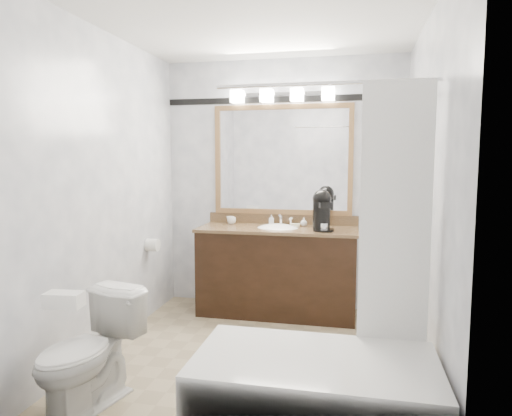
# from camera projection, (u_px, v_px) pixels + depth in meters

# --- Properties ---
(room) EXTENTS (2.42, 2.62, 2.52)m
(room) POSITION_uv_depth(u_px,v_px,m) (255.00, 194.00, 3.36)
(room) COLOR tan
(room) RESTS_ON ground
(vanity) EXTENTS (1.53, 0.58, 0.97)m
(vanity) POSITION_uv_depth(u_px,v_px,m) (277.00, 269.00, 4.44)
(vanity) COLOR black
(vanity) RESTS_ON ground
(mirror) EXTENTS (1.40, 0.04, 1.10)m
(mirror) POSITION_uv_depth(u_px,v_px,m) (282.00, 160.00, 4.58)
(mirror) COLOR #9E7447
(mirror) RESTS_ON room
(vanity_light_bar) EXTENTS (1.02, 0.14, 0.12)m
(vanity_light_bar) POSITION_uv_depth(u_px,v_px,m) (282.00, 95.00, 4.46)
(vanity_light_bar) COLOR silver
(vanity_light_bar) RESTS_ON room
(accent_stripe) EXTENTS (2.40, 0.01, 0.06)m
(accent_stripe) POSITION_uv_depth(u_px,v_px,m) (283.00, 99.00, 4.53)
(accent_stripe) COLOR black
(accent_stripe) RESTS_ON room
(bathtub) EXTENTS (1.30, 0.75, 1.96)m
(bathtub) POSITION_uv_depth(u_px,v_px,m) (319.00, 386.00, 2.48)
(bathtub) COLOR white
(bathtub) RESTS_ON ground
(tp_roll) EXTENTS (0.11, 0.12, 0.12)m
(tp_roll) POSITION_uv_depth(u_px,v_px,m) (153.00, 245.00, 4.31)
(tp_roll) COLOR white
(tp_roll) RESTS_ON room
(toilet) EXTENTS (0.54, 0.76, 0.70)m
(toilet) POSITION_uv_depth(u_px,v_px,m) (87.00, 353.00, 2.74)
(toilet) COLOR white
(toilet) RESTS_ON ground
(tissue_box) EXTENTS (0.21, 0.13, 0.08)m
(tissue_box) POSITION_uv_depth(u_px,v_px,m) (64.00, 300.00, 2.51)
(tissue_box) COLOR white
(tissue_box) RESTS_ON toilet
(coffee_maker) EXTENTS (0.21, 0.24, 0.38)m
(coffee_maker) POSITION_uv_depth(u_px,v_px,m) (322.00, 209.00, 4.23)
(coffee_maker) COLOR black
(coffee_maker) RESTS_ON vanity
(cup_left) EXTENTS (0.10, 0.10, 0.07)m
(cup_left) POSITION_uv_depth(u_px,v_px,m) (232.00, 221.00, 4.64)
(cup_left) COLOR white
(cup_left) RESTS_ON vanity
(cup_right) EXTENTS (0.10, 0.10, 0.07)m
(cup_right) POSITION_uv_depth(u_px,v_px,m) (230.00, 220.00, 4.67)
(cup_right) COLOR white
(cup_right) RESTS_ON vanity
(soap_bottle_a) EXTENTS (0.05, 0.06, 0.11)m
(soap_bottle_a) POSITION_uv_depth(u_px,v_px,m) (271.00, 220.00, 4.55)
(soap_bottle_a) COLOR white
(soap_bottle_a) RESTS_ON vanity
(soap_bottle_b) EXTENTS (0.08, 0.08, 0.08)m
(soap_bottle_b) POSITION_uv_depth(u_px,v_px,m) (304.00, 222.00, 4.50)
(soap_bottle_b) COLOR white
(soap_bottle_b) RESTS_ON vanity
(soap_bar) EXTENTS (0.09, 0.06, 0.03)m
(soap_bar) POSITION_uv_depth(u_px,v_px,m) (295.00, 225.00, 4.48)
(soap_bar) COLOR beige
(soap_bar) RESTS_ON vanity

